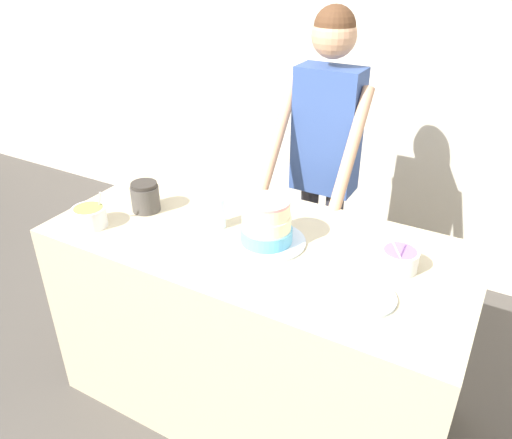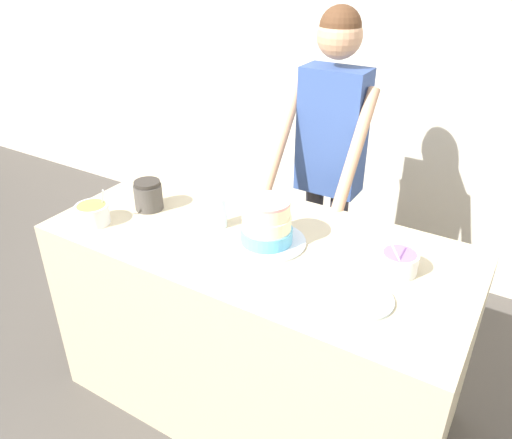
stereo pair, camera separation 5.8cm
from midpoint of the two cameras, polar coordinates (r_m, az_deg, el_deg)
The scene contains 9 objects.
wall_back at distance 3.23m, azimuth 13.47°, elevation 16.18°, with size 10.00×0.05×2.60m.
counter at distance 2.32m, azimuth -0.65°, elevation -12.00°, with size 1.74×0.82×0.92m.
person_baker at distance 2.56m, azimuth 7.33°, elevation 8.86°, with size 0.44×0.47×1.75m.
cake at distance 1.97m, azimuth 0.37°, elevation -0.57°, with size 0.32×0.32×0.19m.
frosting_bowl_olive at distance 2.23m, azimuth -19.19°, elevation 0.37°, with size 0.14×0.14×0.16m.
frosting_bowl_purple at distance 1.90m, azimuth 15.20°, elevation -4.37°, with size 0.14×0.14×0.18m.
drinking_glass at distance 2.10m, azimuth -5.18°, elevation 0.80°, with size 0.07×0.07×0.14m.
ceramic_plate at distance 1.75m, azimuth 11.28°, elevation -8.70°, with size 0.22×0.22×0.01m.
stoneware_jar at distance 2.29m, azimuth -13.26°, elevation 2.52°, with size 0.13×0.13×0.13m.
Camera 1 is at (0.85, -1.11, 1.99)m, focal length 35.00 mm.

